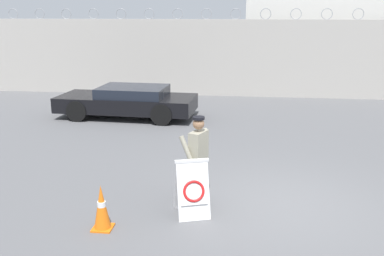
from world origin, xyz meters
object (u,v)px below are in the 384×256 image
(security_guard, at_px, (198,156))
(parked_car_front_coupe, at_px, (128,101))
(barricade_sign, at_px, (192,188))
(traffic_cone_near, at_px, (102,207))

(security_guard, distance_m, parked_car_front_coupe, 7.42)
(barricade_sign, xyz_separation_m, parked_car_front_coupe, (-3.16, 7.23, 0.06))
(barricade_sign, xyz_separation_m, security_guard, (0.05, 0.55, 0.44))
(traffic_cone_near, relative_size, parked_car_front_coupe, 0.16)
(barricade_sign, bearing_deg, security_guard, 66.64)
(security_guard, xyz_separation_m, parked_car_front_coupe, (-3.21, 6.68, -0.38))
(security_guard, relative_size, parked_car_front_coupe, 0.36)
(security_guard, bearing_deg, barricade_sign, 17.15)
(security_guard, bearing_deg, traffic_cone_near, -27.70)
(barricade_sign, bearing_deg, parked_car_front_coupe, 95.54)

